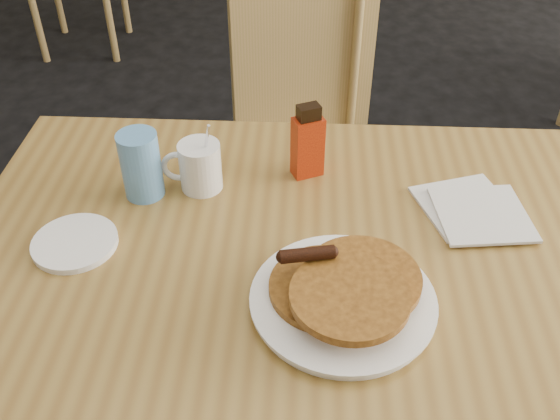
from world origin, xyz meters
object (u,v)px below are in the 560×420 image
object	(u,v)px
syrup_bottle	(308,143)
blue_tumbler	(141,165)
main_table	(307,264)
coffee_mug	(199,166)
chair_main_far	(304,123)
pancake_plate	(344,294)

from	to	relation	value
syrup_bottle	blue_tumbler	size ratio (longest dim) A/B	1.17
main_table	syrup_bottle	xyz separation A→B (m)	(0.01, 0.22, 0.11)
coffee_mug	blue_tumbler	bearing A→B (deg)	-175.05
chair_main_far	coffee_mug	size ratio (longest dim) A/B	6.01
chair_main_far	coffee_mug	world-z (taller)	chair_main_far
main_table	chair_main_far	bearing A→B (deg)	87.93
pancake_plate	blue_tumbler	distance (m)	0.47
chair_main_far	pancake_plate	distance (m)	0.91
main_table	pancake_plate	size ratio (longest dim) A/B	4.54
syrup_bottle	blue_tumbler	xyz separation A→B (m)	(-0.32, -0.06, -0.01)
main_table	coffee_mug	bearing A→B (deg)	138.31
main_table	syrup_bottle	bearing A→B (deg)	87.87
chair_main_far	syrup_bottle	xyz separation A→B (m)	(-0.02, -0.52, 0.27)
pancake_plate	syrup_bottle	size ratio (longest dim) A/B	1.89
pancake_plate	main_table	bearing A→B (deg)	110.86
main_table	blue_tumbler	distance (m)	0.37
coffee_mug	main_table	bearing A→B (deg)	-47.64
chair_main_far	syrup_bottle	world-z (taller)	chair_main_far
pancake_plate	blue_tumbler	xyz separation A→B (m)	(-0.36, 0.29, 0.04)
chair_main_far	blue_tumbler	bearing A→B (deg)	-133.45
pancake_plate	syrup_bottle	xyz separation A→B (m)	(-0.04, 0.36, 0.05)
main_table	syrup_bottle	size ratio (longest dim) A/B	8.60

